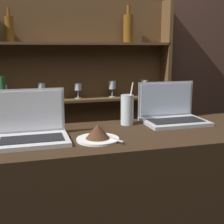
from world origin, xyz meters
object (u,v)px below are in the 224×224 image
object	(u,v)px
water_glass	(127,110)
laptop_near	(32,130)
cake_plate	(98,134)
wine_bottle_green	(4,110)
laptop_far	(172,114)

from	to	relation	value
water_glass	laptop_near	bearing A→B (deg)	-162.39
laptop_near	water_glass	distance (m)	0.52
laptop_near	water_glass	size ratio (longest dim) A/B	1.38
cake_plate	wine_bottle_green	bearing A→B (deg)	143.69
cake_plate	laptop_near	bearing A→B (deg)	162.89
laptop_far	wine_bottle_green	distance (m)	0.87
cake_plate	water_glass	size ratio (longest dim) A/B	0.84
laptop_far	cake_plate	world-z (taller)	laptop_far
cake_plate	wine_bottle_green	distance (m)	0.50
laptop_far	water_glass	distance (m)	0.26
laptop_far	wine_bottle_green	size ratio (longest dim) A/B	1.24
laptop_near	wine_bottle_green	size ratio (longest dim) A/B	1.16
water_glass	wine_bottle_green	distance (m)	0.62
wine_bottle_green	laptop_far	bearing A→B (deg)	-3.98
laptop_far	laptop_near	bearing A→B (deg)	-168.93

